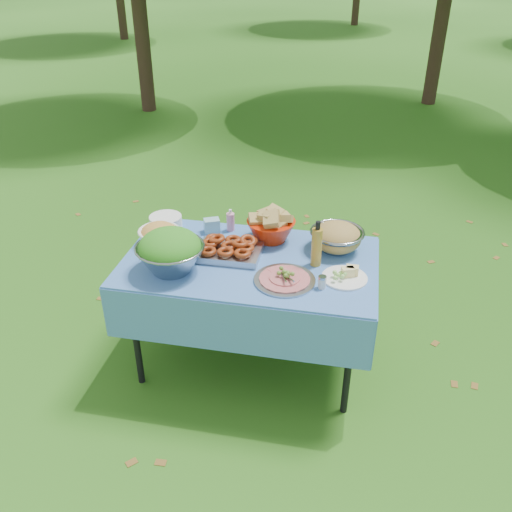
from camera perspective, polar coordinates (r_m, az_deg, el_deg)
The scene contains 14 objects.
ground at distance 3.59m, azimuth -0.60°, elevation -10.92°, with size 80.00×80.00×0.00m, color #143B0A.
picnic_table at distance 3.35m, azimuth -0.64°, elevation -6.03°, with size 1.46×0.86×0.76m, color #82AEFA.
salad_bowl at distance 3.01m, azimuth -9.03°, elevation 0.51°, with size 0.38×0.38×0.25m, color gray, non-canonical shape.
pasta_bowl_white at distance 3.33m, azimuth -10.17°, elevation 2.33°, with size 0.24×0.24×0.14m, color white, non-canonical shape.
plate_stack at distance 3.53m, azimuth -9.48°, elevation 3.60°, with size 0.21×0.21×0.08m, color white.
wipes_box at distance 3.44m, azimuth -4.67°, elevation 3.21°, with size 0.10×0.07×0.09m, color #88C0CF.
sanitizer_bottle at distance 3.43m, azimuth -2.70°, elevation 3.81°, with size 0.05×0.05×0.15m, color pink.
bread_bowl at distance 3.31m, azimuth 1.59°, elevation 3.27°, with size 0.30×0.30×0.20m, color red, non-canonical shape.
pasta_bowl_steel at distance 3.24m, azimuth 8.52°, elevation 2.03°, with size 0.32×0.32×0.17m, color gray, non-canonical shape.
fried_tray at distance 3.16m, azimuth -2.85°, elevation 0.71°, with size 0.37×0.26×0.09m, color #A7A7AB.
charcuterie_platter at distance 2.93m, azimuth 3.04°, elevation -2.01°, with size 0.34×0.34×0.08m, color #9C9FA3.
oil_bottle at distance 3.05m, azimuth 6.42°, elevation 1.32°, with size 0.06×0.06×0.27m, color #A98228.
cheese_plate at distance 2.99m, azimuth 9.34°, elevation -1.82°, with size 0.25×0.25×0.07m, color white.
shaker at distance 2.90m, azimuth 6.98°, elevation -2.75°, with size 0.05×0.05×0.07m, color silver.
Camera 1 is at (0.56, -2.63, 2.37)m, focal length 38.00 mm.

